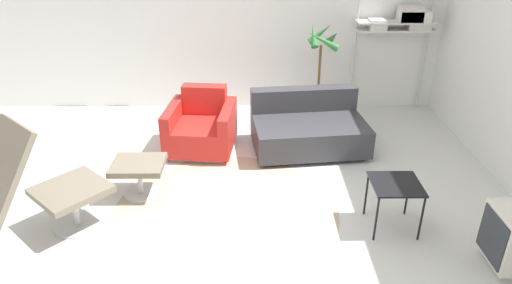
% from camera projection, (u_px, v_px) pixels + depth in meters
% --- Properties ---
extents(ground_plane, '(12.00, 12.00, 0.00)m').
position_uv_depth(ground_plane, '(227.00, 208.00, 4.51)').
color(ground_plane, silver).
extents(wall_back, '(12.00, 0.09, 2.80)m').
position_uv_depth(wall_back, '(234.00, 11.00, 6.33)').
color(wall_back, silver).
rests_on(wall_back, ground_plane).
extents(round_rug, '(2.22, 2.22, 0.01)m').
position_uv_depth(round_rug, '(226.00, 210.00, 4.48)').
color(round_rug, tan).
rests_on(round_rug, ground_plane).
extents(lounge_chair, '(1.17, 1.21, 1.24)m').
position_uv_depth(lounge_chair, '(17.00, 176.00, 3.68)').
color(lounge_chair, '#BCBCC1').
rests_on(lounge_chair, ground_plane).
extents(ottoman, '(0.52, 0.44, 0.37)m').
position_uv_depth(ottoman, '(139.00, 170.00, 4.62)').
color(ottoman, '#BCBCC1').
rests_on(ottoman, ground_plane).
extents(armchair_red, '(0.86, 0.87, 0.73)m').
position_uv_depth(armchair_red, '(202.00, 128.00, 5.55)').
color(armchair_red, silver).
rests_on(armchair_red, ground_plane).
extents(couch_low, '(1.43, 1.05, 0.67)m').
position_uv_depth(couch_low, '(308.00, 129.00, 5.59)').
color(couch_low, black).
rests_on(couch_low, ground_plane).
extents(side_table, '(0.43, 0.43, 0.47)m').
position_uv_depth(side_table, '(396.00, 188.00, 4.06)').
color(side_table, black).
rests_on(side_table, ground_plane).
extents(potted_plant, '(0.44, 0.45, 1.35)m').
position_uv_depth(potted_plant, '(319.00, 88.00, 6.26)').
color(potted_plant, silver).
rests_on(potted_plant, ground_plane).
extents(shelf_unit, '(1.07, 0.28, 1.81)m').
position_uv_depth(shelf_unit, '(404.00, 22.00, 6.20)').
color(shelf_unit, '#BCBCC1').
rests_on(shelf_unit, ground_plane).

